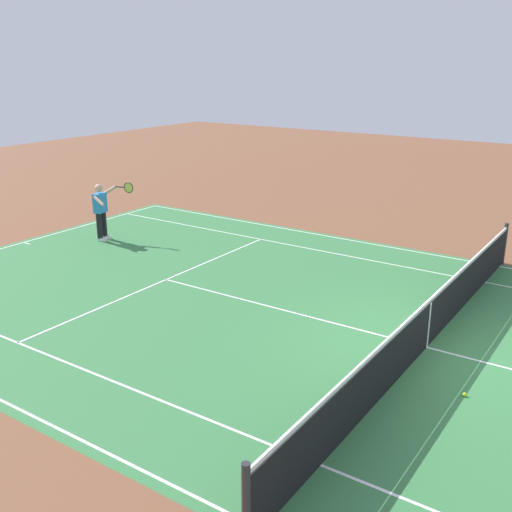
% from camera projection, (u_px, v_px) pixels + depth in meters
% --- Properties ---
extents(ground_plane, '(60.00, 60.00, 0.00)m').
position_uv_depth(ground_plane, '(426.00, 347.00, 11.21)').
color(ground_plane, brown).
extents(court_slab, '(24.20, 11.40, 0.00)m').
position_uv_depth(court_slab, '(426.00, 347.00, 11.21)').
color(court_slab, '#387A42').
rests_on(court_slab, ground_plane).
extents(court_line_markings, '(23.85, 11.05, 0.01)m').
position_uv_depth(court_line_markings, '(426.00, 347.00, 11.20)').
color(court_line_markings, white).
rests_on(court_line_markings, ground_plane).
extents(tennis_net, '(0.10, 11.70, 1.08)m').
position_uv_depth(tennis_net, '(428.00, 323.00, 11.05)').
color(tennis_net, '#2D2D33').
rests_on(tennis_net, ground_plane).
extents(tennis_player_near, '(1.00, 0.85, 1.70)m').
position_uv_depth(tennis_player_near, '(102.00, 209.00, 17.54)').
color(tennis_player_near, black).
rests_on(tennis_player_near, ground_plane).
extents(tennis_ball, '(0.07, 0.07, 0.07)m').
position_uv_depth(tennis_ball, '(465.00, 395.00, 9.57)').
color(tennis_ball, '#CCE01E').
rests_on(tennis_ball, ground_plane).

